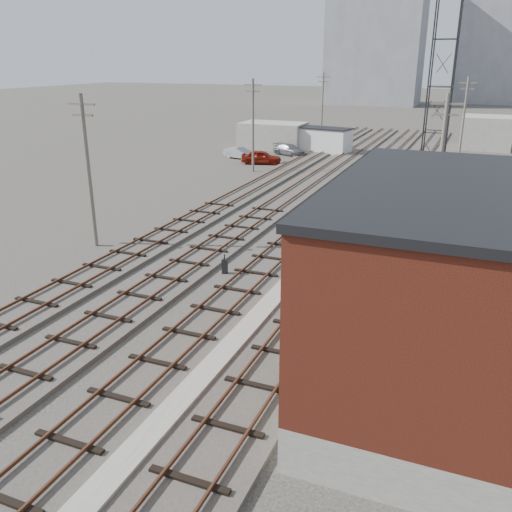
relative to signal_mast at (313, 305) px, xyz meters
The scene contains 23 objects.
ground 48.44m from the signal_mast, 94.39° to the left, with size 320.00×320.00×0.00m, color #282621.
track_right 27.36m from the signal_mast, 92.52° to the left, with size 3.20×90.00×0.39m.
track_mid_right 27.83m from the signal_mast, 100.81° to the left, with size 3.20×90.00×0.39m.
track_mid_left 28.84m from the signal_mast, 108.66° to the left, with size 3.20×90.00×0.39m.
track_left 30.36m from the signal_mast, 115.86° to the left, with size 3.20×90.00×0.39m.
platform_curb 4.55m from the signal_mast, 145.06° to the left, with size 0.90×28.00×0.26m, color gray.
brick_building 3.98m from the signal_mast, ahead, with size 6.54×12.20×7.22m.
lattice_tower 23.84m from the signal_mast, 85.57° to the left, with size 1.60×1.60×15.00m.
utility_pole_left_a 18.32m from the signal_mast, 153.05° to the left, with size 1.80×0.24×9.00m.
utility_pole_left_b 37.05m from the signal_mast, 115.99° to the left, with size 1.80×0.24×9.00m.
utility_pole_left_c 60.49m from the signal_mast, 105.55° to the left, with size 1.80×0.24×9.00m.
utility_pole_right_a 16.64m from the signal_mast, 80.21° to the left, with size 1.80×0.24×9.00m.
utility_pole_right_b 46.38m from the signal_mast, 86.53° to the left, with size 1.80×0.24×9.00m.
apartment_left 125.76m from the signal_mast, 99.99° to the left, with size 22.00×14.00×30.00m, color gray.
apartment_right 138.70m from the signal_mast, 88.22° to the left, with size 16.00×12.00×26.00m, color gray.
shed_left 52.11m from the signal_mast, 112.22° to the left, with size 8.00×5.00×3.20m, color gray.
shed_right 58.48m from the signal_mast, 84.80° to the left, with size 6.00×6.00×4.00m, color gray.
signal_mast is the anchor object (origin of this frame).
switch_stand 9.65m from the signal_mast, 135.27° to the left, with size 0.31×0.31×1.16m.
site_trailer 49.29m from the signal_mast, 105.39° to the left, with size 7.53×4.35×2.98m.
car_red 41.20m from the signal_mast, 114.38° to the left, with size 1.74×4.32×1.47m, color maroon.
car_silver 44.59m from the signal_mast, 117.38° to the left, with size 1.34×3.85×1.27m, color #9D9FA4.
car_grey 46.82m from the signal_mast, 109.98° to the left, with size 1.79×4.39×1.27m, color slate.
Camera 1 is at (8.52, -5.35, 10.82)m, focal length 38.00 mm.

